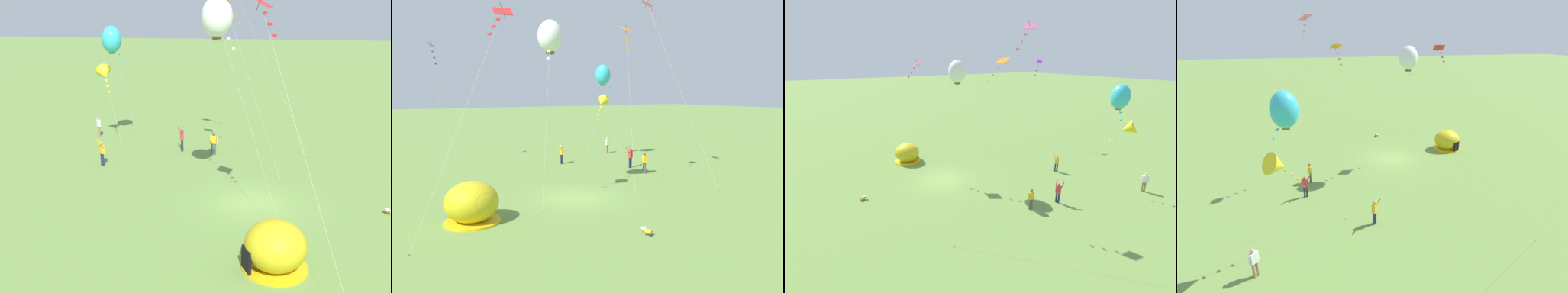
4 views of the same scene
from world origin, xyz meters
TOP-DOWN VIEW (x-y plane):
  - ground_plane at (0.00, 0.00)m, footprint 300.00×300.00m
  - popup_tent at (-6.63, -1.27)m, footprint 2.81×2.81m
  - toddler_crawling at (-0.16, -7.16)m, footprint 0.38×0.55m
  - person_with_toddler at (11.66, 13.92)m, footprint 0.47×0.43m
  - person_near_tent at (8.85, 6.06)m, footprint 0.71×0.59m
  - person_flying_kite at (4.50, 10.77)m, footprint 0.70×0.71m
  - person_strolling at (8.38, 3.54)m, footprint 0.26×0.59m
  - kite_pink at (7.87, 2.65)m, footprint 1.76×7.01m
  - kite_white at (-0.55, 2.15)m, footprint 3.12×4.45m
  - kite_cyan at (9.53, 11.56)m, footprint 2.29×2.08m
  - kite_yellow at (10.11, 12.49)m, footprint 4.71×3.61m
  - kite_purple at (-5.25, 16.93)m, footprint 1.02×2.80m
  - kite_red at (-4.53, -0.26)m, footprint 6.07×4.40m
  - kite_orange at (5.53, 2.36)m, footprint 2.53×4.53m

SIDE VIEW (x-z plane):
  - ground_plane at x=0.00m, z-range 0.00..0.00m
  - toddler_crawling at x=-0.16m, z-range 0.02..0.34m
  - person_with_toddler at x=11.66m, z-range 0.10..1.82m
  - person_strolling at x=8.38m, z-range 0.10..1.82m
  - popup_tent at x=-6.63m, z-range -0.05..2.05m
  - person_near_tent at x=8.85m, z-range 0.05..1.94m
  - person_flying_kite at x=4.50m, z-range 0.05..1.94m
  - kite_yellow at x=10.11m, z-range 2.41..8.74m
  - kite_cyan at x=9.53m, z-range 3.62..12.87m
  - kite_white at x=-0.55m, z-range 4.51..15.54m
  - kite_purple at x=-5.25m, z-range 4.70..15.79m
  - kite_red at x=-4.53m, z-range 4.86..15.99m
  - kite_orange at x=5.53m, z-range 4.92..16.26m
  - kite_pink at x=7.87m, z-range 5.93..19.35m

